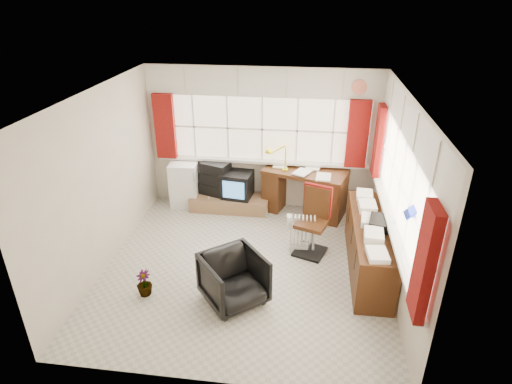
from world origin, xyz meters
The scene contains 20 objects.
ground centered at (0.00, 0.00, 0.00)m, with size 4.00×4.00×0.00m, color beige.
room_walls centered at (0.00, 0.00, 1.50)m, with size 4.00×4.00×4.00m.
window_back centered at (0.00, 1.94, 0.95)m, with size 3.70×0.12×3.60m.
window_right centered at (1.94, 0.00, 0.95)m, with size 0.12×3.70×3.60m.
curtains centered at (0.92, 0.93, 1.46)m, with size 3.83×3.83×1.15m.
overhead_cabinets centered at (0.98, 0.98, 2.25)m, with size 3.98×3.98×0.48m.
desk centered at (0.78, 1.80, 0.45)m, with size 1.54×1.07×0.84m.
desk_lamp centered at (0.43, 1.77, 1.13)m, with size 0.19×0.18×0.46m.
task_chair centered at (0.95, 0.60, 0.56)m, with size 0.57×0.58×1.05m.
office_chair centered at (-0.04, -0.72, 0.33)m, with size 0.72×0.74×0.67m, color black.
radiator centered at (0.79, 0.58, 0.24)m, with size 0.39×0.17×0.58m.
credenza centered at (1.73, 0.20, 0.40)m, with size 0.50×2.00×0.85m.
file_tray centered at (1.82, 0.12, 0.81)m, with size 0.28×0.37×0.12m, color black.
tv_bench centered at (-0.55, 1.72, 0.12)m, with size 1.40×0.50×0.25m, color #8C6846.
crt_tv centered at (-0.41, 1.76, 0.48)m, with size 0.56×0.53×0.46m.
hifi_stack centered at (-0.81, 1.84, 0.53)m, with size 0.66×0.54×0.60m.
mini_fridge centered at (-1.39, 1.80, 0.42)m, with size 0.52×0.52×0.83m.
spray_bottle_a centered at (-0.91, 1.62, 0.13)m, with size 0.10×0.10×0.27m, color white.
spray_bottle_b centered at (0.11, 1.52, 0.10)m, with size 0.09×0.09×0.19m, color #8FD6C6.
flower_vase centered at (-1.22, -0.76, 0.18)m, with size 0.20×0.20×0.36m, color black.
Camera 1 is at (0.81, -5.02, 3.71)m, focal length 30.00 mm.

